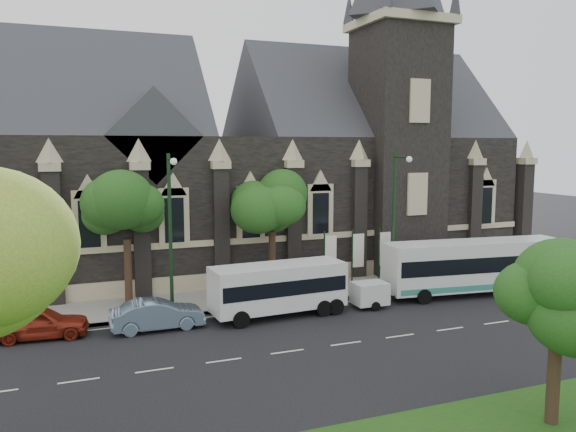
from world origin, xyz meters
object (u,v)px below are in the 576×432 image
shuttle_bus (279,286)px  banner_flag_left (328,256)px  tree_walk_left (129,209)px  street_lamp_mid (171,226)px  box_trailer (370,293)px  banner_flag_right (383,252)px  banner_flag_center (356,254)px  car_far_red (39,323)px  tree_walk_right (274,202)px  street_lamp_near (395,215)px  tour_coach (474,265)px  sedan (157,315)px  tree_park_east (559,289)px

shuttle_bus → banner_flag_left: bearing=33.7°
tree_walk_left → street_lamp_mid: size_ratio=0.85×
banner_flag_left → box_trailer: size_ratio=1.42×
banner_flag_right → banner_flag_center: bearing=180.0°
car_far_red → tree_walk_left: bearing=-41.7°
tree_walk_left → box_trailer: size_ratio=2.71×
tree_walk_right → car_far_red: (-13.88, -4.59, -5.03)m
street_lamp_near → shuttle_bus: size_ratio=1.18×
tour_coach → street_lamp_mid: bearing=-179.4°
street_lamp_mid → sedan: (-1.07, -1.68, -4.33)m
banner_flag_left → shuttle_bus: 5.97m
tour_coach → car_far_red: size_ratio=2.60×
street_lamp_near → box_trailer: street_lamp_near is taller
box_trailer → sedan: (-12.13, 0.46, -0.07)m
tour_coach → tree_park_east: bearing=-114.1°
tree_walk_left → banner_flag_center: size_ratio=1.91×
box_trailer → tree_park_east: bearing=-92.3°
street_lamp_near → shuttle_bus: 9.26m
sedan → banner_flag_right: bearing=-77.1°
banner_flag_left → car_far_red: (-16.95, -2.88, -1.60)m
tree_park_east → banner_flag_right: size_ratio=1.57×
box_trailer → sedan: bearing=179.0°
tree_walk_right → shuttle_bus: size_ratio=1.02×
car_far_red → banner_flag_right: bearing=-77.1°
banner_flag_center → tree_park_east: bearing=-96.6°
tree_walk_right → shuttle_bus: 6.93m
banner_flag_right → tour_coach: size_ratio=0.33×
tree_park_east → tree_walk_right: bearing=98.4°
tree_park_east → banner_flag_right: 18.91m
banner_flag_center → shuttle_bus: 7.65m
car_far_red → sedan: bearing=-92.2°
street_lamp_near → box_trailer: bearing=-143.9°
street_lamp_mid → shuttle_bus: bearing=-16.8°
tree_walk_left → banner_flag_right: size_ratio=1.91×
car_far_red → street_lamp_mid: bearing=-76.6°
street_lamp_mid → shuttle_bus: size_ratio=1.18×
box_trailer → car_far_red: bearing=177.4°
tree_walk_right → tree_walk_left: tree_walk_right is taller
banner_flag_right → sedan: 15.86m
sedan → banner_flag_center: bearing=-75.2°
tree_park_east → tree_walk_right: size_ratio=0.81×
street_lamp_near → tour_coach: size_ratio=0.75×
tree_walk_right → tour_coach: size_ratio=0.65×
banner_flag_right → sedan: bearing=-166.8°
sedan → banner_flag_left: bearing=-72.7°
banner_flag_left → shuttle_bus: (-4.72, -3.59, -0.71)m
shuttle_bus → sedan: (-6.64, -0.00, -0.89)m
street_lamp_mid → shuttle_bus: 6.76m
tree_walk_right → sedan: 11.05m
tree_walk_right → banner_flag_left: (3.08, -1.71, -3.43)m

